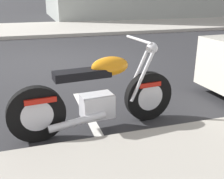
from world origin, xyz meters
The scene contains 3 objects.
ground_plane centered at (0.00, 0.00, 0.00)m, with size 260.00×260.00×0.00m, color #28282B.
parking_stall_stripe centered at (0.00, -3.46, 0.00)m, with size 0.12×2.20×0.01m, color silver.
parked_motorcycle centered at (0.05, -3.71, 0.44)m, with size 2.17×0.62×1.14m.
Camera 1 is at (-0.72, -6.76, 1.67)m, focal length 43.21 mm.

